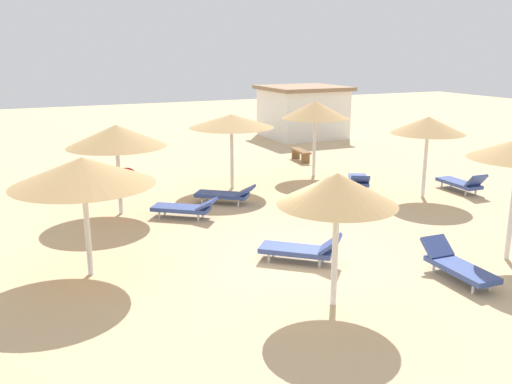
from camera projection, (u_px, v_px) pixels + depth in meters
The scene contains 15 objects.
ground_plane at pixel (312, 276), 12.23m from camera, with size 80.00×80.00×0.00m, color #D1B284.
parasol_1 at pixel (337, 190), 10.26m from camera, with size 2.28×2.28×2.64m.
parasol_2 at pixel (315, 110), 21.11m from camera, with size 2.56×2.56×2.92m.
parasol_3 at pixel (231, 121), 19.23m from camera, with size 2.97×2.97×2.64m.
parasol_4 at pixel (116, 136), 16.21m from camera, with size 2.93×2.93×2.70m.
parasol_5 at pixel (428, 125), 18.02m from camera, with size 2.41×2.41×2.71m.
parasol_8 at pixel (83, 171), 11.72m from camera, with size 3.05×3.05×2.65m.
lounger_1 at pixel (302, 249), 12.93m from camera, with size 1.85×1.72×0.72m.
lounger_2 at pixel (359, 180), 19.72m from camera, with size 1.53×1.96×0.66m.
lounger_3 at pixel (226, 194), 17.81m from camera, with size 1.90×1.69×0.63m.
lounger_4 at pixel (185, 208), 16.30m from camera, with size 1.91×1.66×0.63m.
lounger_5 at pixel (462, 183), 19.25m from camera, with size 0.72×1.89×0.78m.
lounger_7 at pixel (457, 265), 11.99m from camera, with size 0.71×1.91×0.73m.
bench_0 at pixel (301, 153), 24.54m from camera, with size 0.56×1.53×0.49m.
beach_cabana at pixel (302, 111), 30.87m from camera, with size 4.29×4.18×2.82m.
Camera 1 is at (-5.86, -9.81, 4.88)m, focal length 38.89 mm.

